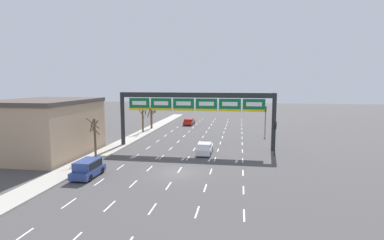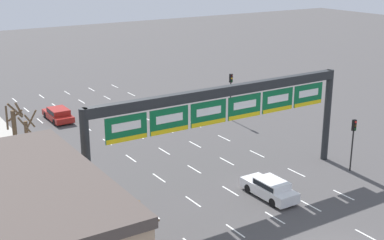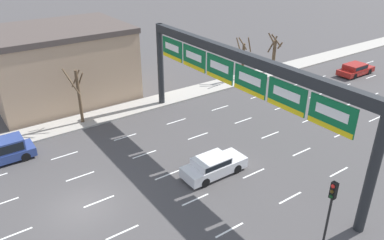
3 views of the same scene
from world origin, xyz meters
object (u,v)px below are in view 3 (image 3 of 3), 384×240
at_px(car_red, 355,69).
at_px(tree_bare_closest, 274,52).
at_px(traffic_light_mid_block, 331,204).
at_px(tree_bare_third, 78,93).
at_px(tree_bare_second, 243,58).
at_px(sign_gantry, 237,74).
at_px(car_white, 213,165).
at_px(suv_blue, 3,150).

relative_size(car_red, tree_bare_closest, 1.06).
bearing_deg(traffic_light_mid_block, tree_bare_closest, 138.95).
bearing_deg(tree_bare_third, tree_bare_second, 90.91).
distance_m(sign_gantry, tree_bare_third, 13.97).
height_order(sign_gantry, car_white, sign_gantry).
bearing_deg(tree_bare_closest, suv_blue, -84.73).
bearing_deg(tree_bare_closest, car_red, 48.90).
height_order(car_red, tree_bare_closest, tree_bare_closest).
distance_m(tree_bare_second, tree_bare_third, 19.03).
bearing_deg(suv_blue, tree_bare_closest, 95.27).
height_order(sign_gantry, tree_bare_closest, sign_gantry).
distance_m(car_red, tree_bare_closest, 9.77).
bearing_deg(car_red, suv_blue, -95.29).
bearing_deg(car_red, tree_bare_third, -101.27).
xyz_separation_m(sign_gantry, tree_bare_closest, (-11.19, 15.91, -3.70)).
height_order(sign_gantry, tree_bare_third, sign_gantry).
bearing_deg(suv_blue, car_red, 84.71).
bearing_deg(tree_bare_second, car_white, -47.83).
bearing_deg(tree_bare_second, suv_blue, -83.41).
height_order(car_white, traffic_light_mid_block, traffic_light_mid_block).
height_order(car_white, tree_bare_third, tree_bare_third).
relative_size(sign_gantry, traffic_light_mid_block, 5.05).
height_order(car_red, tree_bare_third, tree_bare_third).
height_order(sign_gantry, car_red, sign_gantry).
xyz_separation_m(traffic_light_mid_block, tree_bare_second, (-21.90, 14.16, -0.53)).
relative_size(car_white, tree_bare_third, 0.94).
distance_m(traffic_light_mid_block, tree_bare_closest, 28.82).
xyz_separation_m(car_white, tree_bare_closest, (-12.94, 19.23, 1.70)).
height_order(sign_gantry, tree_bare_second, sign_gantry).
height_order(suv_blue, traffic_light_mid_block, traffic_light_mid_block).
relative_size(suv_blue, tree_bare_second, 0.83).
distance_m(suv_blue, tree_bare_third, 7.55).
relative_size(car_white, suv_blue, 1.13).
height_order(car_red, traffic_light_mid_block, traffic_light_mid_block).
height_order(suv_blue, tree_bare_second, tree_bare_second).
relative_size(sign_gantry, car_red, 4.49).
distance_m(car_red, tree_bare_second, 13.77).
xyz_separation_m(car_red, suv_blue, (-3.50, -37.83, 0.22)).
bearing_deg(car_red, car_white, -75.96).
xyz_separation_m(car_red, tree_bare_closest, (-6.32, -7.24, 1.73)).
bearing_deg(car_white, tree_bare_closest, 123.94).
bearing_deg(suv_blue, tree_bare_second, 96.59).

